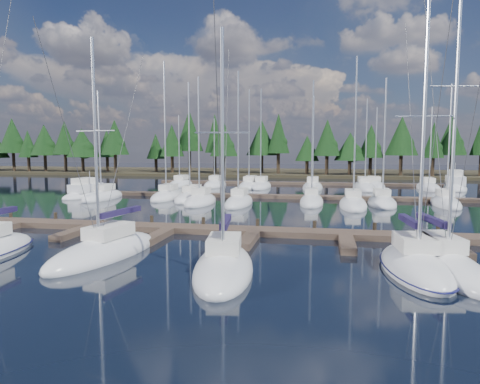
% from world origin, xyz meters
% --- Properties ---
extents(ground, '(260.00, 260.00, 0.00)m').
position_xyz_m(ground, '(0.00, 30.00, 0.00)').
color(ground, black).
rests_on(ground, ground).
extents(far_shore, '(220.00, 30.00, 0.60)m').
position_xyz_m(far_shore, '(0.00, 90.00, 0.30)').
color(far_shore, '#312B1B').
rests_on(far_shore, ground).
extents(main_dock, '(44.00, 6.13, 0.90)m').
position_xyz_m(main_dock, '(0.00, 17.36, 0.20)').
color(main_dock, brown).
rests_on(main_dock, ground).
extents(back_docks, '(50.00, 21.80, 0.40)m').
position_xyz_m(back_docks, '(0.00, 49.58, 0.20)').
color(back_docks, brown).
rests_on(back_docks, ground).
extents(front_sailboat_2, '(4.16, 9.00, 12.32)m').
position_xyz_m(front_sailboat_2, '(-7.10, 10.33, 0.28)').
color(front_sailboat_2, silver).
rests_on(front_sailboat_2, ground).
extents(front_sailboat_3, '(3.89, 8.19, 11.95)m').
position_xyz_m(front_sailboat_3, '(-0.00, 8.48, 0.28)').
color(front_sailboat_3, silver).
rests_on(front_sailboat_3, ground).
extents(front_sailboat_4, '(3.55, 7.92, 13.30)m').
position_xyz_m(front_sailboat_4, '(8.92, 10.49, 0.28)').
color(front_sailboat_4, silver).
rests_on(front_sailboat_4, ground).
extents(front_sailboat_5, '(3.99, 8.73, 15.73)m').
position_xyz_m(front_sailboat_5, '(10.25, 10.85, 0.31)').
color(front_sailboat_5, silver).
rests_on(front_sailboat_5, ground).
extents(back_sailboat_rows, '(46.54, 31.55, 16.61)m').
position_xyz_m(back_sailboat_rows, '(0.60, 44.71, 0.27)').
color(back_sailboat_rows, silver).
rests_on(back_sailboat_rows, ground).
extents(motor_yacht_left, '(3.74, 8.04, 3.85)m').
position_xyz_m(motor_yacht_left, '(-23.95, 36.67, 0.44)').
color(motor_yacht_left, silver).
rests_on(motor_yacht_left, ground).
extents(motor_yacht_right, '(4.75, 9.71, 4.66)m').
position_xyz_m(motor_yacht_right, '(23.37, 56.10, 0.51)').
color(motor_yacht_right, silver).
rests_on(motor_yacht_right, ground).
extents(tree_line, '(187.57, 11.86, 14.05)m').
position_xyz_m(tree_line, '(-2.14, 80.25, 7.49)').
color(tree_line, black).
rests_on(tree_line, far_shore).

